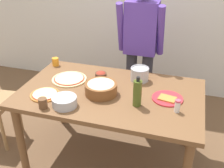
{
  "coord_description": "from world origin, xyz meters",
  "views": [
    {
      "loc": [
        0.61,
        -1.96,
        1.95
      ],
      "look_at": [
        0.0,
        0.05,
        0.81
      ],
      "focal_mm": 43.27,
      "sensor_mm": 36.0,
      "label": 1
    }
  ],
  "objects_px": {
    "olive_oil_bottle": "(137,93)",
    "person_cook": "(140,45)",
    "cup_orange": "(55,62)",
    "dining_table": "(110,100)",
    "mixing_bowl_steel": "(65,102)",
    "pizza_cooked_on_tray": "(45,94)",
    "plate_with_slice": "(167,98)",
    "pizza_raw_on_board": "(69,79)",
    "small_sauce_bowl": "(101,75)",
    "popcorn_bowl": "(101,88)",
    "steel_pot": "(140,74)",
    "salt_shaker": "(177,106)",
    "cup_small_brown": "(43,103)"
  },
  "relations": [
    {
      "from": "plate_with_slice",
      "to": "steel_pot",
      "type": "bearing_deg",
      "value": 137.61
    },
    {
      "from": "pizza_cooked_on_tray",
      "to": "olive_oil_bottle",
      "type": "relative_size",
      "value": 0.98
    },
    {
      "from": "small_sauce_bowl",
      "to": "steel_pot",
      "type": "distance_m",
      "value": 0.38
    },
    {
      "from": "person_cook",
      "to": "small_sauce_bowl",
      "type": "distance_m",
      "value": 0.6
    },
    {
      "from": "small_sauce_bowl",
      "to": "salt_shaker",
      "type": "distance_m",
      "value": 0.85
    },
    {
      "from": "plate_with_slice",
      "to": "steel_pot",
      "type": "xyz_separation_m",
      "value": [
        -0.3,
        0.27,
        0.06
      ]
    },
    {
      "from": "person_cook",
      "to": "salt_shaker",
      "type": "bearing_deg",
      "value": -61.97
    },
    {
      "from": "small_sauce_bowl",
      "to": "olive_oil_bottle",
      "type": "height_order",
      "value": "olive_oil_bottle"
    },
    {
      "from": "olive_oil_bottle",
      "to": "salt_shaker",
      "type": "bearing_deg",
      "value": -0.36
    },
    {
      "from": "olive_oil_bottle",
      "to": "cup_orange",
      "type": "bearing_deg",
      "value": 152.81
    },
    {
      "from": "pizza_raw_on_board",
      "to": "cup_orange",
      "type": "bearing_deg",
      "value": 136.89
    },
    {
      "from": "popcorn_bowl",
      "to": "pizza_cooked_on_tray",
      "type": "bearing_deg",
      "value": -159.88
    },
    {
      "from": "pizza_raw_on_board",
      "to": "small_sauce_bowl",
      "type": "height_order",
      "value": "small_sauce_bowl"
    },
    {
      "from": "plate_with_slice",
      "to": "pizza_cooked_on_tray",
      "type": "bearing_deg",
      "value": -166.59
    },
    {
      "from": "pizza_cooked_on_tray",
      "to": "person_cook",
      "type": "bearing_deg",
      "value": 57.57
    },
    {
      "from": "olive_oil_bottle",
      "to": "cup_orange",
      "type": "relative_size",
      "value": 3.01
    },
    {
      "from": "popcorn_bowl",
      "to": "mixing_bowl_steel",
      "type": "height_order",
      "value": "popcorn_bowl"
    },
    {
      "from": "small_sauce_bowl",
      "to": "popcorn_bowl",
      "type": "bearing_deg",
      "value": -70.6
    },
    {
      "from": "person_cook",
      "to": "popcorn_bowl",
      "type": "xyz_separation_m",
      "value": [
        -0.17,
        -0.82,
        -0.12
      ]
    },
    {
      "from": "mixing_bowl_steel",
      "to": "small_sauce_bowl",
      "type": "xyz_separation_m",
      "value": [
        0.11,
        0.57,
        -0.01
      ]
    },
    {
      "from": "steel_pot",
      "to": "cup_orange",
      "type": "relative_size",
      "value": 2.04
    },
    {
      "from": "popcorn_bowl",
      "to": "olive_oil_bottle",
      "type": "distance_m",
      "value": 0.35
    },
    {
      "from": "small_sauce_bowl",
      "to": "cup_small_brown",
      "type": "height_order",
      "value": "cup_small_brown"
    },
    {
      "from": "pizza_cooked_on_tray",
      "to": "small_sauce_bowl",
      "type": "distance_m",
      "value": 0.58
    },
    {
      "from": "cup_small_brown",
      "to": "cup_orange",
      "type": "bearing_deg",
      "value": 110.39
    },
    {
      "from": "pizza_cooked_on_tray",
      "to": "cup_small_brown",
      "type": "relative_size",
      "value": 2.96
    },
    {
      "from": "person_cook",
      "to": "plate_with_slice",
      "type": "height_order",
      "value": "person_cook"
    },
    {
      "from": "dining_table",
      "to": "mixing_bowl_steel",
      "type": "relative_size",
      "value": 8.0
    },
    {
      "from": "pizza_cooked_on_tray",
      "to": "mixing_bowl_steel",
      "type": "distance_m",
      "value": 0.26
    },
    {
      "from": "person_cook",
      "to": "plate_with_slice",
      "type": "distance_m",
      "value": 0.85
    },
    {
      "from": "salt_shaker",
      "to": "pizza_raw_on_board",
      "type": "bearing_deg",
      "value": 166.3
    },
    {
      "from": "steel_pot",
      "to": "salt_shaker",
      "type": "distance_m",
      "value": 0.58
    },
    {
      "from": "plate_with_slice",
      "to": "cup_small_brown",
      "type": "distance_m",
      "value": 1.02
    },
    {
      "from": "person_cook",
      "to": "cup_small_brown",
      "type": "xyz_separation_m",
      "value": [
        -0.54,
        -1.16,
        -0.14
      ]
    },
    {
      "from": "popcorn_bowl",
      "to": "olive_oil_bottle",
      "type": "xyz_separation_m",
      "value": [
        0.33,
        -0.09,
        0.05
      ]
    },
    {
      "from": "olive_oil_bottle",
      "to": "salt_shaker",
      "type": "distance_m",
      "value": 0.32
    },
    {
      "from": "dining_table",
      "to": "popcorn_bowl",
      "type": "distance_m",
      "value": 0.18
    },
    {
      "from": "person_cook",
      "to": "cup_small_brown",
      "type": "relative_size",
      "value": 19.06
    },
    {
      "from": "plate_with_slice",
      "to": "dining_table",
      "type": "bearing_deg",
      "value": -178.08
    },
    {
      "from": "plate_with_slice",
      "to": "small_sauce_bowl",
      "type": "bearing_deg",
      "value": 161.42
    },
    {
      "from": "olive_oil_bottle",
      "to": "dining_table",
      "type": "bearing_deg",
      "value": 151.43
    },
    {
      "from": "olive_oil_bottle",
      "to": "person_cook",
      "type": "bearing_deg",
      "value": 100.32
    },
    {
      "from": "dining_table",
      "to": "mixing_bowl_steel",
      "type": "xyz_separation_m",
      "value": [
        -0.28,
        -0.32,
        0.13
      ]
    },
    {
      "from": "person_cook",
      "to": "steel_pot",
      "type": "relative_size",
      "value": 9.34
    },
    {
      "from": "popcorn_bowl",
      "to": "cup_small_brown",
      "type": "distance_m",
      "value": 0.5
    },
    {
      "from": "plate_with_slice",
      "to": "popcorn_bowl",
      "type": "bearing_deg",
      "value": -172.3
    },
    {
      "from": "pizza_raw_on_board",
      "to": "cup_orange",
      "type": "height_order",
      "value": "cup_orange"
    },
    {
      "from": "plate_with_slice",
      "to": "mixing_bowl_steel",
      "type": "height_order",
      "value": "mixing_bowl_steel"
    },
    {
      "from": "cup_orange",
      "to": "steel_pot",
      "type": "bearing_deg",
      "value": -4.59
    },
    {
      "from": "mixing_bowl_steel",
      "to": "steel_pot",
      "type": "distance_m",
      "value": 0.78
    }
  ]
}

